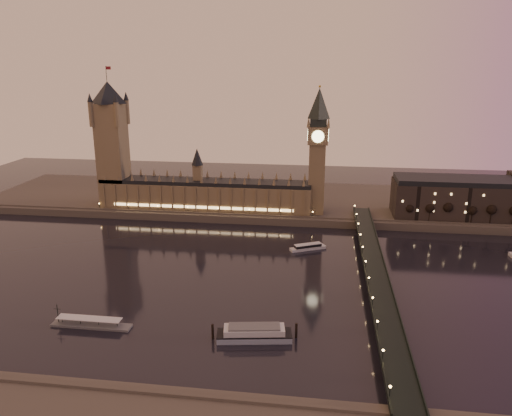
{
  "coord_description": "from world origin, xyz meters",
  "views": [
    {
      "loc": [
        58.51,
        -280.88,
        127.42
      ],
      "look_at": [
        15.51,
        35.0,
        33.71
      ],
      "focal_mm": 35.0,
      "sensor_mm": 36.0,
      "label": 1
    }
  ],
  "objects": [
    {
      "name": "westminster_bridge",
      "position": [
        91.61,
        0.0,
        5.52
      ],
      "size": [
        13.2,
        260.0,
        15.3
      ],
      "color": "black",
      "rests_on": "ground"
    },
    {
      "name": "palace_of_westminster",
      "position": [
        -40.12,
        120.99,
        21.71
      ],
      "size": [
        180.0,
        26.62,
        52.0
      ],
      "color": "brown",
      "rests_on": "ground"
    },
    {
      "name": "bare_tree_0",
      "position": [
        126.43,
        109.0,
        16.41
      ],
      "size": [
        6.84,
        6.84,
        13.92
      ],
      "color": "black",
      "rests_on": "ground"
    },
    {
      "name": "big_ben",
      "position": [
        53.99,
        120.99,
        63.95
      ],
      "size": [
        17.68,
        17.68,
        104.0
      ],
      "color": "brown",
      "rests_on": "ground"
    },
    {
      "name": "victoria_tower",
      "position": [
        -120.0,
        121.0,
        65.79
      ],
      "size": [
        31.68,
        31.68,
        118.0
      ],
      "color": "brown",
      "rests_on": "ground"
    },
    {
      "name": "pontoon_pier",
      "position": [
        -53.46,
        -71.14,
        1.17
      ],
      "size": [
        40.63,
        6.77,
        10.83
      ],
      "color": "#595B5E",
      "rests_on": "ground"
    },
    {
      "name": "cruise_boat_a",
      "position": [
        50.38,
        50.6,
        1.84
      ],
      "size": [
        25.82,
        16.8,
        4.17
      ],
      "rotation": [
        0.0,
        0.0,
        0.47
      ],
      "color": "silver",
      "rests_on": "ground"
    },
    {
      "name": "bare_tree_2",
      "position": [
        157.74,
        109.0,
        16.41
      ],
      "size": [
        6.84,
        6.84,
        13.92
      ],
      "color": "black",
      "rests_on": "ground"
    },
    {
      "name": "bare_tree_4",
      "position": [
        189.05,
        109.0,
        16.41
      ],
      "size": [
        6.84,
        6.84,
        13.92
      ],
      "color": "black",
      "rests_on": "ground"
    },
    {
      "name": "bare_tree_3",
      "position": [
        173.39,
        109.0,
        16.41
      ],
      "size": [
        6.84,
        6.84,
        13.92
      ],
      "color": "black",
      "rests_on": "ground"
    },
    {
      "name": "city_block",
      "position": [
        194.94,
        130.93,
        22.24
      ],
      "size": [
        155.0,
        45.0,
        34.0
      ],
      "color": "black",
      "rests_on": "ground"
    },
    {
      "name": "far_embankment",
      "position": [
        30.0,
        165.0,
        3.0
      ],
      "size": [
        560.0,
        130.0,
        6.0
      ],
      "primitive_type": "cube",
      "color": "#423D35",
      "rests_on": "ground"
    },
    {
      "name": "bare_tree_1",
      "position": [
        142.09,
        109.0,
        16.41
      ],
      "size": [
        6.84,
        6.84,
        13.92
      ],
      "color": "black",
      "rests_on": "ground"
    },
    {
      "name": "moored_barge",
      "position": [
        29.24,
        -72.0,
        3.19
      ],
      "size": [
        40.73,
        15.4,
        7.55
      ],
      "rotation": [
        0.0,
        0.0,
        0.16
      ],
      "color": "#8998AF",
      "rests_on": "ground"
    },
    {
      "name": "ground",
      "position": [
        0.0,
        0.0,
        0.0
      ],
      "size": [
        700.0,
        700.0,
        0.0
      ],
      "primitive_type": "plane",
      "color": "black",
      "rests_on": "ground"
    }
  ]
}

